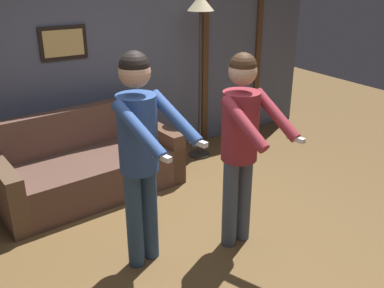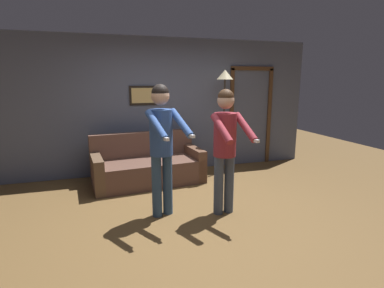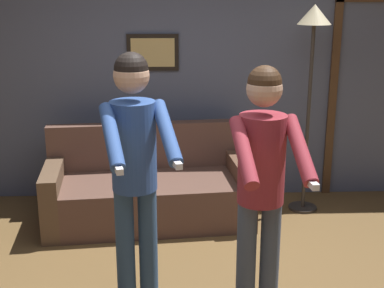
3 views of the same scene
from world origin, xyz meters
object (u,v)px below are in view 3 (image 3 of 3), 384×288
(couch, at_px, (149,192))
(person_standing_left, at_px, (134,157))
(person_standing_right, at_px, (262,172))
(torchiere_lamp, at_px, (313,45))

(couch, relative_size, person_standing_left, 1.13)
(person_standing_left, height_order, person_standing_right, person_standing_left)
(person_standing_right, bearing_deg, couch, 116.73)
(couch, distance_m, person_standing_right, 1.92)
(couch, xyz_separation_m, person_standing_right, (0.80, -1.58, 0.74))
(person_standing_left, relative_size, person_standing_right, 1.04)
(couch, xyz_separation_m, person_standing_left, (-0.02, -1.40, 0.79))
(torchiere_lamp, distance_m, person_standing_left, 2.29)
(torchiere_lamp, height_order, person_standing_left, torchiere_lamp)
(person_standing_left, distance_m, person_standing_right, 0.83)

